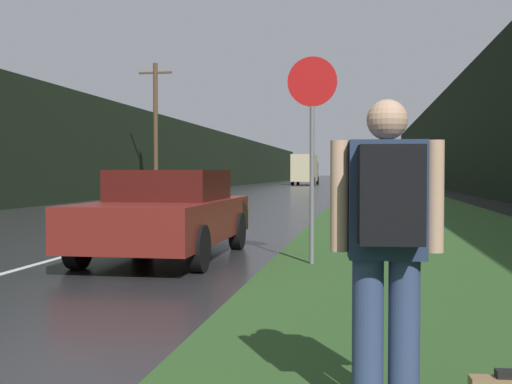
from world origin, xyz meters
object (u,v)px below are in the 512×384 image
Objects in this scene: hitchhiker_with_backpack at (387,238)px; car_passing_near at (167,213)px; stop_sign at (312,135)px; delivery_truck at (305,169)px.

car_passing_near is at bearing 112.64° from hitchhiker_with_backpack.
stop_sign is 2.75m from car_passing_near.
car_passing_near is 0.51× the size of delivery_truck.
stop_sign is at bearing 169.56° from car_passing_near.
hitchhiker_with_backpack is 69.62m from delivery_truck.
delivery_truck is at bearing 91.21° from hitchhiker_with_backpack.
hitchhiker_with_backpack is at bearing -84.37° from delivery_truck.
delivery_truck is (-3.49, 62.76, 1.07)m from car_passing_near.
hitchhiker_with_backpack is at bearing -81.44° from stop_sign.
car_passing_near is (-3.33, 6.52, -0.30)m from hitchhiker_with_backpack.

